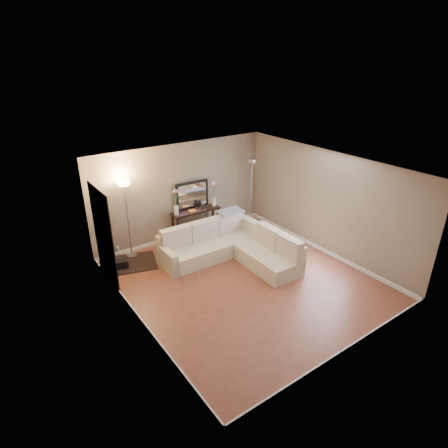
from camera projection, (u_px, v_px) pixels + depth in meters
floor at (244, 281)px, 8.39m from camera, size 5.00×5.50×0.01m
ceiling at (248, 168)px, 7.30m from camera, size 5.00×5.50×0.01m
wall_back at (181, 192)px, 9.90m from camera, size 5.00×0.02×2.60m
wall_front at (356, 290)px, 5.80m from camera, size 5.00×0.02×2.60m
wall_left at (133, 264)px, 6.53m from camera, size 0.02×5.50×2.60m
wall_right at (326, 203)px, 9.16m from camera, size 0.02×5.50×2.60m
baseboard_back at (184, 235)px, 10.40m from camera, size 5.00×0.03×0.10m
baseboard_front at (344, 351)px, 6.33m from camera, size 5.00×0.03×0.10m
baseboard_left at (141, 320)px, 7.07m from camera, size 0.03×5.50×0.10m
baseboard_right at (320, 248)px, 9.67m from camera, size 0.03×5.50×0.10m
doorway at (104, 238)px, 7.90m from camera, size 0.02×1.20×2.20m
switch_plate at (118, 249)px, 7.22m from camera, size 0.02×0.08×0.12m
sectional_sofa at (230, 246)px, 9.16m from camera, size 2.57×2.50×0.90m
throw_blanket at (231, 211)px, 9.62m from camera, size 0.66×0.39×0.09m
console_table at (193, 223)px, 10.10m from camera, size 1.36×0.42×0.83m
leaning_mirror at (192, 195)px, 9.98m from camera, size 0.95×0.09×0.75m
table_decor at (196, 210)px, 9.96m from camera, size 0.57×0.13×0.13m
flower_vase_left at (176, 204)px, 9.60m from camera, size 0.16×0.13×0.71m
flower_vase_right at (214, 196)px, 10.16m from camera, size 0.16×0.13×0.71m
floor_lamp_lit at (126, 205)px, 8.84m from camera, size 0.35×0.35×1.96m
floor_lamp_unlit at (252, 179)px, 10.56m from camera, size 0.28×0.28×2.00m
charcoal_rug at (129, 263)px, 9.06m from camera, size 1.51×1.30×0.02m
black_bag at (120, 265)px, 8.88m from camera, size 0.42×0.35×0.23m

